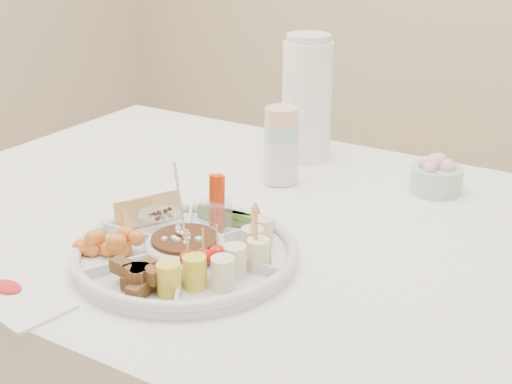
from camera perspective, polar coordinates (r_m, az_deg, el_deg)
The scene contains 12 objects.
dining_table at distance 1.58m, azimuth 0.65°, elevation -14.84°, with size 1.52×1.02×0.76m, color white.
party_tray at distance 1.22m, azimuth -5.69°, elevation -4.60°, with size 0.38×0.38×0.04m, color silver.
bean_dip at distance 1.22m, azimuth -5.70°, elevation -4.28°, with size 0.11×0.11×0.04m, color #4F2C1A.
tortillas at distance 1.21m, azimuth 0.45°, elevation -3.66°, with size 0.09×0.09×0.06m, color #9B6832, non-canonical shape.
carrot_cucumber at distance 1.30m, azimuth -2.54°, elevation -0.71°, with size 0.12×0.12×0.11m, color red, non-canonical shape.
pita_raisins at distance 1.32m, azimuth -8.18°, elevation -1.55°, with size 0.10×0.10×0.06m, color tan, non-canonical shape.
cherries at distance 1.23m, azimuth -11.76°, elevation -4.01°, with size 0.12×0.12×0.05m, color #FF983C, non-canonical shape.
granola_chunks at distance 1.12m, azimuth -9.46°, elevation -6.57°, with size 0.10×0.10×0.04m, color brown, non-canonical shape.
banana_tomato at distance 1.10m, azimuth -2.80°, elevation -5.55°, with size 0.12×0.12×0.10m, color #F4DB6F, non-canonical shape.
cup_stack at distance 1.53m, azimuth 2.03°, elevation 4.50°, with size 0.08×0.08×0.21m, color #B2D3AA.
thermos at distance 1.67m, azimuth 4.10°, elevation 7.61°, with size 0.12×0.12×0.30m, color white.
flower_bowl at distance 1.54m, azimuth 14.26°, elevation 1.47°, with size 0.11×0.11×0.08m, color #A4BBAD.
Camera 1 is at (0.64, -1.08, 1.33)m, focal length 50.00 mm.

